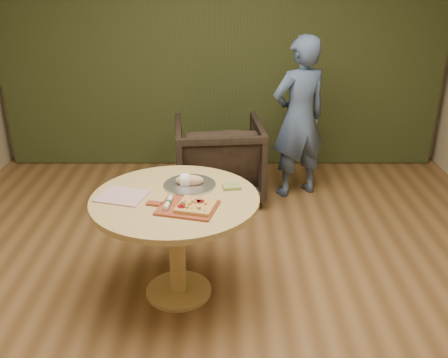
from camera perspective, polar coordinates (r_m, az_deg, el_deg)
room_shell at (r=2.67m, az=-0.55°, el=7.18°), size 5.04×6.04×2.84m
curtain at (r=5.51m, az=-0.28°, el=15.69°), size 4.80×0.14×2.78m
pedestal_table at (r=3.32m, az=-5.55°, el=-4.26°), size 1.10×1.10×0.75m
pizza_paddle at (r=3.10m, az=-4.36°, el=-3.26°), size 0.47×0.36×0.01m
flatbread_pizza at (r=3.07m, az=-3.23°, el=-3.06°), size 0.27×0.27×0.04m
cutlery_roll at (r=3.12m, az=-6.40°, el=-2.69°), size 0.05×0.20×0.03m
newspaper at (r=3.31m, az=-11.56°, el=-1.92°), size 0.36×0.32×0.01m
serving_tray at (r=3.41m, az=-3.95°, el=-0.69°), size 0.36×0.36×0.02m
bread_roll at (r=3.39m, az=-4.11°, el=-0.13°), size 0.19×0.09×0.09m
green_packet at (r=3.37m, az=0.86°, el=-0.85°), size 0.13×0.12×0.02m
armchair at (r=4.87m, az=-0.60°, el=2.73°), size 0.89×0.84×0.85m
person_standing at (r=4.85m, az=8.57°, el=6.88°), size 0.67×0.57×1.57m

